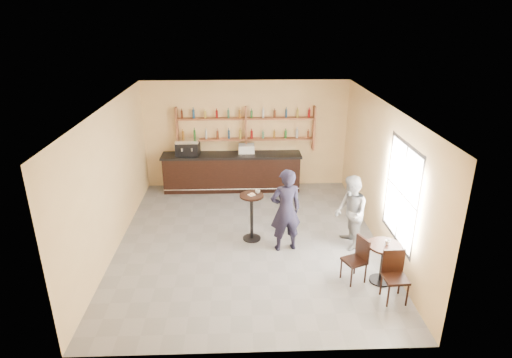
{
  "coord_description": "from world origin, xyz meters",
  "views": [
    {
      "loc": [
        -0.16,
        -8.79,
        5.08
      ],
      "look_at": [
        0.2,
        0.8,
        1.25
      ],
      "focal_mm": 30.0,
      "sensor_mm": 36.0,
      "label": 1
    }
  ],
  "objects_px": {
    "chair_west": "(354,260)",
    "chair_south": "(396,278)",
    "patron_second": "(350,213)",
    "espresso_machine": "(188,147)",
    "pastry_case": "(247,149)",
    "man_main": "(286,210)",
    "bar_counter": "(232,172)",
    "pedestal_table": "(252,217)",
    "cafe_table": "(382,263)"
  },
  "relations": [
    {
      "from": "pedestal_table",
      "to": "patron_second",
      "type": "xyz_separation_m",
      "value": [
        2.19,
        -0.41,
        0.28
      ]
    },
    {
      "from": "pedestal_table",
      "to": "cafe_table",
      "type": "bearing_deg",
      "value": -35.28
    },
    {
      "from": "espresso_machine",
      "to": "pedestal_table",
      "type": "bearing_deg",
      "value": -52.71
    },
    {
      "from": "pedestal_table",
      "to": "patron_second",
      "type": "bearing_deg",
      "value": -10.51
    },
    {
      "from": "chair_south",
      "to": "pastry_case",
      "type": "bearing_deg",
      "value": 113.08
    },
    {
      "from": "chair_west",
      "to": "patron_second",
      "type": "relative_size",
      "value": 0.54
    },
    {
      "from": "pastry_case",
      "to": "patron_second",
      "type": "height_order",
      "value": "patron_second"
    },
    {
      "from": "pastry_case",
      "to": "man_main",
      "type": "height_order",
      "value": "man_main"
    },
    {
      "from": "bar_counter",
      "to": "chair_south",
      "type": "relative_size",
      "value": 4.21
    },
    {
      "from": "pastry_case",
      "to": "pedestal_table",
      "type": "distance_m",
      "value": 3.12
    },
    {
      "from": "pedestal_table",
      "to": "patron_second",
      "type": "distance_m",
      "value": 2.25
    },
    {
      "from": "espresso_machine",
      "to": "cafe_table",
      "type": "distance_m",
      "value": 6.53
    },
    {
      "from": "bar_counter",
      "to": "cafe_table",
      "type": "xyz_separation_m",
      "value": [
        3.03,
        -4.83,
        -0.14
      ]
    },
    {
      "from": "chair_south",
      "to": "patron_second",
      "type": "height_order",
      "value": "patron_second"
    },
    {
      "from": "espresso_machine",
      "to": "patron_second",
      "type": "distance_m",
      "value": 5.28
    },
    {
      "from": "pedestal_table",
      "to": "man_main",
      "type": "bearing_deg",
      "value": -32.38
    },
    {
      "from": "bar_counter",
      "to": "chair_south",
      "type": "xyz_separation_m",
      "value": [
        3.08,
        -5.43,
        -0.07
      ]
    },
    {
      "from": "espresso_machine",
      "to": "chair_south",
      "type": "bearing_deg",
      "value": -44.25
    },
    {
      "from": "chair_west",
      "to": "patron_second",
      "type": "distance_m",
      "value": 1.4
    },
    {
      "from": "pastry_case",
      "to": "man_main",
      "type": "xyz_separation_m",
      "value": [
        0.8,
        -3.51,
        -0.29
      ]
    },
    {
      "from": "patron_second",
      "to": "chair_west",
      "type": "bearing_deg",
      "value": -12.72
    },
    {
      "from": "pastry_case",
      "to": "cafe_table",
      "type": "bearing_deg",
      "value": -57.99
    },
    {
      "from": "pastry_case",
      "to": "espresso_machine",
      "type": "bearing_deg",
      "value": -176.19
    },
    {
      "from": "pastry_case",
      "to": "man_main",
      "type": "relative_size",
      "value": 0.25
    },
    {
      "from": "pedestal_table",
      "to": "chair_west",
      "type": "xyz_separation_m",
      "value": [
        1.98,
        -1.74,
        -0.11
      ]
    },
    {
      "from": "pastry_case",
      "to": "pedestal_table",
      "type": "relative_size",
      "value": 0.41
    },
    {
      "from": "espresso_machine",
      "to": "man_main",
      "type": "xyz_separation_m",
      "value": [
        2.51,
        -3.51,
        -0.38
      ]
    },
    {
      "from": "chair_west",
      "to": "cafe_table",
      "type": "bearing_deg",
      "value": 62.26
    },
    {
      "from": "pedestal_table",
      "to": "chair_south",
      "type": "distance_m",
      "value": 3.51
    },
    {
      "from": "man_main",
      "to": "pastry_case",
      "type": "bearing_deg",
      "value": -89.15
    },
    {
      "from": "pastry_case",
      "to": "chair_south",
      "type": "bearing_deg",
      "value": -60.26
    },
    {
      "from": "pastry_case",
      "to": "man_main",
      "type": "distance_m",
      "value": 3.61
    },
    {
      "from": "espresso_machine",
      "to": "chair_south",
      "type": "height_order",
      "value": "espresso_machine"
    },
    {
      "from": "bar_counter",
      "to": "chair_south",
      "type": "height_order",
      "value": "bar_counter"
    },
    {
      "from": "man_main",
      "to": "patron_second",
      "type": "height_order",
      "value": "man_main"
    },
    {
      "from": "man_main",
      "to": "patron_second",
      "type": "xyz_separation_m",
      "value": [
        1.46,
        0.06,
        -0.11
      ]
    },
    {
      "from": "espresso_machine",
      "to": "chair_south",
      "type": "relative_size",
      "value": 0.68
    },
    {
      "from": "chair_west",
      "to": "chair_south",
      "type": "xyz_separation_m",
      "value": [
        0.6,
        -0.65,
        0.02
      ]
    },
    {
      "from": "espresso_machine",
      "to": "cafe_table",
      "type": "bearing_deg",
      "value": -41.27
    },
    {
      "from": "man_main",
      "to": "chair_west",
      "type": "xyz_separation_m",
      "value": [
        1.24,
        -1.27,
        -0.5
      ]
    },
    {
      "from": "bar_counter",
      "to": "pastry_case",
      "type": "relative_size",
      "value": 8.66
    },
    {
      "from": "bar_counter",
      "to": "cafe_table",
      "type": "relative_size",
      "value": 4.9
    },
    {
      "from": "pedestal_table",
      "to": "chair_west",
      "type": "height_order",
      "value": "pedestal_table"
    },
    {
      "from": "pedestal_table",
      "to": "chair_west",
      "type": "distance_m",
      "value": 2.63
    },
    {
      "from": "bar_counter",
      "to": "man_main",
      "type": "height_order",
      "value": "man_main"
    },
    {
      "from": "chair_west",
      "to": "patron_second",
      "type": "bearing_deg",
      "value": 148.1
    },
    {
      "from": "bar_counter",
      "to": "pedestal_table",
      "type": "bearing_deg",
      "value": -80.53
    },
    {
      "from": "cafe_table",
      "to": "chair_south",
      "type": "distance_m",
      "value": 0.61
    },
    {
      "from": "man_main",
      "to": "chair_south",
      "type": "xyz_separation_m",
      "value": [
        1.84,
        -1.92,
        -0.48
      ]
    },
    {
      "from": "pastry_case",
      "to": "man_main",
      "type": "bearing_deg",
      "value": -73.37
    }
  ]
}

